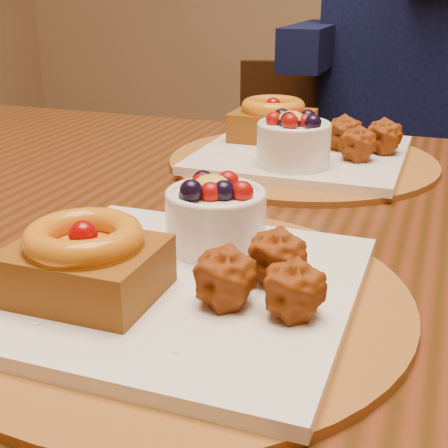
{
  "coord_description": "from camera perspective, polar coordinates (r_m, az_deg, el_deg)",
  "views": [
    {
      "loc": [
        0.18,
        -0.75,
        1.0
      ],
      "look_at": [
        0.01,
        -0.29,
        0.81
      ],
      "focal_mm": 50.0,
      "sensor_mm": 36.0,
      "label": 1
    }
  ],
  "objects": [
    {
      "name": "dining_table",
      "position": [
        0.73,
        2.92,
        -4.71
      ],
      "size": [
        1.6,
        0.9,
        0.76
      ],
      "color": "#38200A",
      "rests_on": "ground"
    },
    {
      "name": "place_setting_near",
      "position": [
        0.51,
        -4.36,
        -4.28
      ],
      "size": [
        0.38,
        0.38,
        0.09
      ],
      "color": "brown",
      "rests_on": "dining_table"
    },
    {
      "name": "place_setting_far",
      "position": [
        0.89,
        6.93,
        7.15
      ],
      "size": [
        0.38,
        0.38,
        0.09
      ],
      "color": "brown",
      "rests_on": "dining_table"
    },
    {
      "name": "chair_far",
      "position": [
        1.64,
        8.1,
        1.42
      ],
      "size": [
        0.48,
        0.48,
        0.81
      ],
      "rotation": [
        0.0,
        0.0,
        0.28
      ],
      "color": "black",
      "rests_on": "ground"
    }
  ]
}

